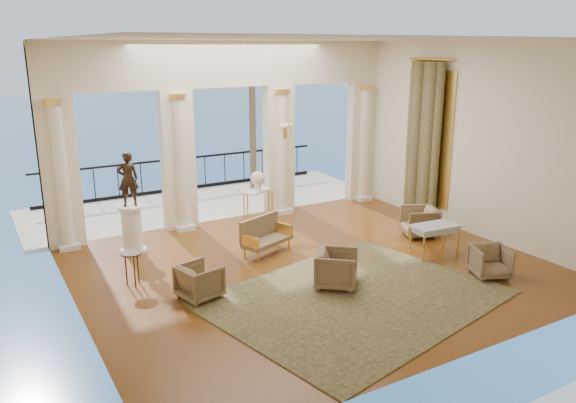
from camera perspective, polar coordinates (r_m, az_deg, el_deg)
floor at (r=11.57m, az=2.41°, el=-6.70°), size 9.00×9.00×0.00m
room_walls at (r=9.90m, az=6.10°, el=6.73°), size 9.00×9.00×9.00m
arcade at (r=14.19m, az=-5.87°, el=8.22°), size 9.00×0.56×4.50m
terrace at (r=16.50m, az=-8.46°, el=-0.16°), size 10.00×3.60×0.10m
balustrade at (r=17.84m, az=-10.44°, el=2.47°), size 9.00×0.06×1.03m
palm_tree at (r=17.44m, az=-3.74°, el=14.61°), size 2.00×2.00×4.50m
sea at (r=70.02m, az=-25.17°, el=5.63°), size 160.00×160.00×0.00m
curtain at (r=14.74m, az=13.55°, el=5.93°), size 0.33×1.40×4.09m
window_frame at (r=14.86m, az=14.09°, el=6.28°), size 0.04×1.60×3.40m
wall_sconce at (r=14.59m, az=-0.27°, el=7.09°), size 0.30×0.11×0.33m
rug at (r=10.31m, az=6.81°, el=-9.67°), size 5.64×4.81×0.02m
armchair_a at (r=10.59m, az=4.96°, el=-6.66°), size 1.02×1.03×0.77m
armchair_b at (r=11.69m, az=19.88°, el=-5.61°), size 0.86×0.84×0.69m
armchair_c at (r=13.63m, az=13.22°, el=-1.88°), size 0.96×0.98×0.78m
armchair_d at (r=10.23m, az=-8.98°, el=-7.85°), size 0.78×0.81×0.70m
settee at (r=12.26m, az=-2.45°, el=-3.43°), size 1.30×0.90×0.79m
game_table at (r=12.40m, az=14.72°, el=-2.63°), size 1.05×0.63×0.69m
pedestal at (r=12.67m, az=-15.57°, el=-2.81°), size 0.58×0.58×1.06m
statue at (r=12.37m, az=-15.95°, el=2.21°), size 0.45×0.32×1.18m
console_table at (r=14.58m, az=-3.07°, el=0.67°), size 0.87×0.61×0.77m
urn at (r=14.48m, az=-3.09°, el=2.25°), size 0.37×0.37×0.49m
side_table at (r=10.94m, az=-15.58°, el=-5.46°), size 0.40×0.40×0.66m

